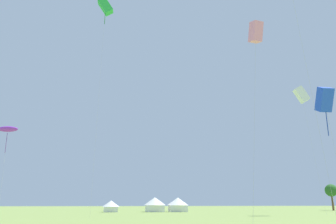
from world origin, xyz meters
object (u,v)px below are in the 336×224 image
(kite_blue_box, at_px, (324,100))
(festival_tent_right, at_px, (111,206))
(festival_tent_left, at_px, (155,204))
(kite_green_box, at_px, (105,7))
(festival_tent_center, at_px, (178,204))
(tree_distant_right, at_px, (331,191))
(kite_pink_box, at_px, (256,32))
(kite_purple_parafoil, at_px, (8,129))
(kite_white_box, at_px, (301,95))

(kite_blue_box, distance_m, festival_tent_right, 51.86)
(festival_tent_left, bearing_deg, kite_green_box, -113.07)
(festival_tent_center, relative_size, tree_distant_right, 0.71)
(kite_pink_box, xyz_separation_m, kite_green_box, (-15.19, 21.60, 14.46))
(kite_green_box, bearing_deg, tree_distant_right, 29.98)
(festival_tent_center, bearing_deg, festival_tent_left, 180.00)
(kite_green_box, distance_m, festival_tent_right, 40.40)
(kite_pink_box, relative_size, festival_tent_right, 5.14)
(kite_purple_parafoil, distance_m, festival_tent_center, 37.33)
(kite_green_box, relative_size, festival_tent_left, 7.18)
(kite_blue_box, xyz_separation_m, festival_tent_center, (-6.09, 46.60, -9.90))
(kite_blue_box, height_order, festival_tent_center, kite_blue_box)
(kite_purple_parafoil, bearing_deg, festival_tent_right, 39.27)
(kite_white_box, xyz_separation_m, festival_tent_center, (-18.12, 22.28, -18.55))
(kite_purple_parafoil, height_order, kite_green_box, kite_green_box)
(festival_tent_left, distance_m, tree_distant_right, 46.19)
(kite_green_box, distance_m, tree_distant_right, 70.94)
(festival_tent_left, height_order, tree_distant_right, tree_distant_right)
(kite_white_box, xyz_separation_m, kite_purple_parafoil, (-50.16, 7.71, -6.13))
(kite_pink_box, bearing_deg, kite_green_box, 125.10)
(kite_purple_parafoil, height_order, kite_blue_box, kite_purple_parafoil)
(kite_white_box, relative_size, festival_tent_center, 4.73)
(kite_green_box, height_order, tree_distant_right, kite_green_box)
(kite_blue_box, relative_size, festival_tent_left, 2.76)
(kite_blue_box, height_order, tree_distant_right, kite_blue_box)
(kite_pink_box, height_order, festival_tent_right, kite_pink_box)
(festival_tent_right, height_order, festival_tent_center, festival_tent_center)
(kite_purple_parafoil, relative_size, festival_tent_center, 3.20)
(kite_pink_box, distance_m, kite_blue_box, 9.33)
(festival_tent_left, xyz_separation_m, tree_distant_right, (45.62, 6.56, 3.17))
(kite_pink_box, height_order, kite_blue_box, kite_pink_box)
(kite_purple_parafoil, xyz_separation_m, kite_blue_box, (38.14, -32.03, -2.52))
(festival_tent_left, height_order, festival_tent_center, festival_tent_left)
(festival_tent_left, distance_m, festival_tent_center, 4.98)
(kite_pink_box, xyz_separation_m, festival_tent_left, (-4.03, 47.79, -15.88))
(festival_tent_right, bearing_deg, tree_distant_right, 6.82)
(kite_blue_box, bearing_deg, kite_green_box, 137.43)
(kite_pink_box, relative_size, kite_purple_parafoil, 1.27)
(kite_green_box, relative_size, festival_tent_center, 7.29)
(kite_green_box, xyz_separation_m, festival_tent_right, (1.92, 26.19, -30.71))
(kite_purple_parafoil, relative_size, tree_distant_right, 2.27)
(tree_distant_right, bearing_deg, festival_tent_center, -170.83)
(kite_purple_parafoil, distance_m, kite_blue_box, 49.87)
(kite_pink_box, xyz_separation_m, kite_purple_parafoil, (-31.09, 33.22, -3.48))
(kite_purple_parafoil, bearing_deg, kite_green_box, -36.13)
(festival_tent_left, bearing_deg, tree_distant_right, 8.19)
(kite_green_box, xyz_separation_m, tree_distant_right, (56.77, 32.75, -27.16))
(kite_pink_box, height_order, festival_tent_center, kite_pink_box)
(kite_purple_parafoil, distance_m, kite_green_box, 26.64)
(festival_tent_center, bearing_deg, kite_green_box, -121.64)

